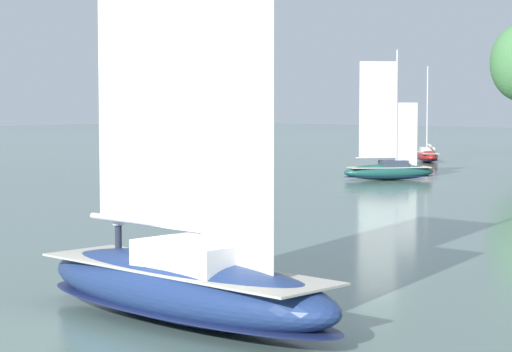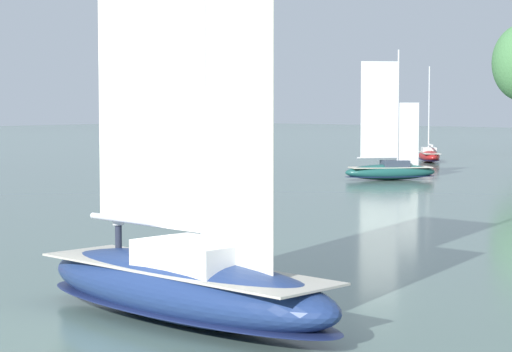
% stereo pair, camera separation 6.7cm
% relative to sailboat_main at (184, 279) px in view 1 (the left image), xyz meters
% --- Properties ---
extents(ground_plane, '(400.00, 400.00, 0.00)m').
position_rel_sailboat_main_xyz_m(ground_plane, '(-0.02, 0.00, -1.19)').
color(ground_plane, slate).
extents(sailboat_main, '(11.20, 3.50, 15.23)m').
position_rel_sailboat_main_xyz_m(sailboat_main, '(0.00, 0.00, 0.00)').
color(sailboat_main, navy).
rests_on(sailboat_main, ground).
extents(sailboat_moored_far_slip, '(6.08, 7.05, 10.07)m').
position_rel_sailboat_main_xyz_m(sailboat_moored_far_slip, '(-24.29, 45.57, -0.35)').
color(sailboat_moored_far_slip, '#194C47').
rests_on(sailboat_moored_far_slip, ground).
extents(sailboat_moored_outer_mooring, '(5.94, 6.69, 9.66)m').
position_rel_sailboat_main_xyz_m(sailboat_moored_outer_mooring, '(-34.85, 67.90, -0.53)').
color(sailboat_moored_outer_mooring, maroon).
rests_on(sailboat_moored_outer_mooring, ground).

